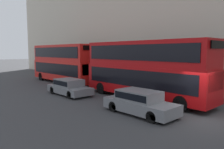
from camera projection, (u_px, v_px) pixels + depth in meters
ground_plane at (199, 118)px, 12.06m from camera, size 200.00×200.00×0.00m
bus_leading at (144, 67)px, 16.70m from camera, size 2.59×10.82×4.45m
bus_second_in_queue at (64, 62)px, 25.52m from camera, size 2.59×10.59×4.41m
car_dark_sedan at (140, 102)px, 12.81m from camera, size 1.81×4.53×1.41m
car_hatchback at (69, 86)px, 18.51m from camera, size 1.90×4.37×1.34m
pedestrian at (74, 74)px, 28.67m from camera, size 0.36×0.36×1.60m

